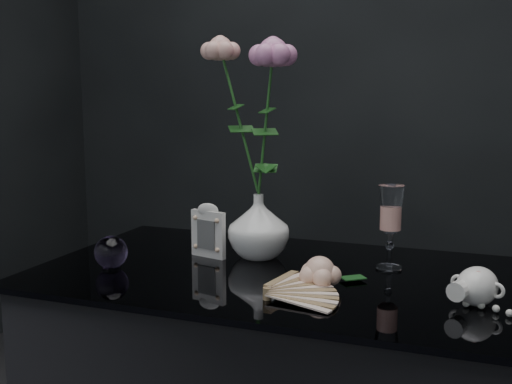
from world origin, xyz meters
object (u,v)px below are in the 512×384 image
at_px(pearl_jar, 477,284).
at_px(wine_glass, 390,227).
at_px(vase, 259,226).
at_px(paperweight, 111,252).
at_px(picture_frame, 208,230).
at_px(loose_rose, 320,272).

bearing_deg(pearl_jar, wine_glass, 158.43).
distance_m(vase, paperweight, 0.32).
height_order(wine_glass, paperweight, wine_glass).
xyz_separation_m(wine_glass, picture_frame, (-0.39, -0.05, -0.03)).
bearing_deg(vase, picture_frame, -161.25).
bearing_deg(wine_glass, vase, -178.20).
bearing_deg(picture_frame, paperweight, -121.13).
relative_size(wine_glass, pearl_jar, 0.72).
bearing_deg(loose_rose, pearl_jar, -7.76).
bearing_deg(wine_glass, paperweight, -160.07).
bearing_deg(vase, pearl_jar, -18.90).
relative_size(picture_frame, loose_rose, 0.70).
distance_m(picture_frame, loose_rose, 0.32).
distance_m(wine_glass, picture_frame, 0.40).
height_order(paperweight, loose_rose, paperweight).
xyz_separation_m(vase, loose_rose, (0.18, -0.16, -0.04)).
bearing_deg(picture_frame, loose_rose, -9.75).
xyz_separation_m(vase, picture_frame, (-0.11, -0.04, -0.01)).
height_order(picture_frame, paperweight, picture_frame).
relative_size(picture_frame, pearl_jar, 0.50).
height_order(picture_frame, loose_rose, picture_frame).
distance_m(paperweight, pearl_jar, 0.72).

